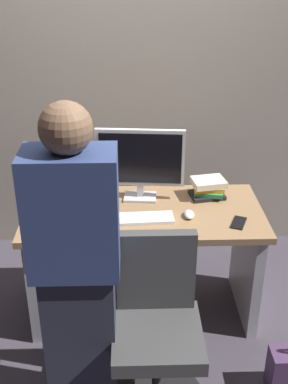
{
  "coord_description": "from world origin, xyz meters",
  "views": [
    {
      "loc": [
        -0.08,
        -2.58,
        2.17
      ],
      "look_at": [
        0.0,
        -0.05,
        0.9
      ],
      "focal_mm": 46.02,
      "sensor_mm": 36.0,
      "label": 1
    }
  ],
  "objects_px": {
    "cup_near_keyboard": "(61,212)",
    "cell_phone": "(239,223)",
    "desk": "(144,243)",
    "person_at_desk": "(76,272)",
    "monitor": "(140,161)",
    "keyboard": "(136,219)",
    "book_stack": "(208,188)",
    "office_chair": "(157,334)",
    "mouse": "(189,214)"
  },
  "relations": [
    {
      "from": "mouse",
      "to": "cell_phone",
      "type": "distance_m",
      "value": 0.29
    },
    {
      "from": "office_chair",
      "to": "cell_phone",
      "type": "relative_size",
      "value": 6.53
    },
    {
      "from": "mouse",
      "to": "person_at_desk",
      "type": "bearing_deg",
      "value": -132.41
    },
    {
      "from": "keyboard",
      "to": "cell_phone",
      "type": "xyz_separation_m",
      "value": [
        0.59,
        -0.05,
        -0.01
      ]
    },
    {
      "from": "desk",
      "to": "office_chair",
      "type": "relative_size",
      "value": 1.52
    },
    {
      "from": "monitor",
      "to": "book_stack",
      "type": "relative_size",
      "value": 2.31
    },
    {
      "from": "monitor",
      "to": "cup_near_keyboard",
      "type": "height_order",
      "value": "monitor"
    },
    {
      "from": "cell_phone",
      "to": "keyboard",
      "type": "bearing_deg",
      "value": -162.38
    },
    {
      "from": "keyboard",
      "to": "mouse",
      "type": "xyz_separation_m",
      "value": [
        0.31,
        0.03,
        0.01
      ]
    },
    {
      "from": "office_chair",
      "to": "cell_phone",
      "type": "distance_m",
      "value": 0.8
    },
    {
      "from": "office_chair",
      "to": "keyboard",
      "type": "distance_m",
      "value": 0.68
    },
    {
      "from": "keyboard",
      "to": "monitor",
      "type": "bearing_deg",
      "value": 80.97
    },
    {
      "from": "person_at_desk",
      "to": "keyboard",
      "type": "distance_m",
      "value": 0.69
    },
    {
      "from": "keyboard",
      "to": "cell_phone",
      "type": "distance_m",
      "value": 0.59
    },
    {
      "from": "desk",
      "to": "office_chair",
      "type": "distance_m",
      "value": 0.71
    },
    {
      "from": "monitor",
      "to": "keyboard",
      "type": "distance_m",
      "value": 0.37
    },
    {
      "from": "desk",
      "to": "keyboard",
      "type": "bearing_deg",
      "value": -111.74
    },
    {
      "from": "cup_near_keyboard",
      "to": "cell_phone",
      "type": "bearing_deg",
      "value": -4.22
    },
    {
      "from": "office_chair",
      "to": "cup_near_keyboard",
      "type": "distance_m",
      "value": 0.88
    },
    {
      "from": "desk",
      "to": "person_at_desk",
      "type": "distance_m",
      "value": 0.87
    },
    {
      "from": "keyboard",
      "to": "cup_near_keyboard",
      "type": "distance_m",
      "value": 0.43
    },
    {
      "from": "office_chair",
      "to": "mouse",
      "type": "bearing_deg",
      "value": 70.46
    },
    {
      "from": "person_at_desk",
      "to": "cell_phone",
      "type": "relative_size",
      "value": 11.38
    },
    {
      "from": "monitor",
      "to": "book_stack",
      "type": "xyz_separation_m",
      "value": [
        0.43,
        0.01,
        -0.2
      ]
    },
    {
      "from": "mouse",
      "to": "monitor",
      "type": "bearing_deg",
      "value": 138.69
    },
    {
      "from": "keyboard",
      "to": "cup_near_keyboard",
      "type": "bearing_deg",
      "value": 174.12
    },
    {
      "from": "office_chair",
      "to": "book_stack",
      "type": "xyz_separation_m",
      "value": [
        0.37,
        0.88,
        0.38
      ]
    },
    {
      "from": "cell_phone",
      "to": "office_chair",
      "type": "bearing_deg",
      "value": -109.97
    },
    {
      "from": "monitor",
      "to": "mouse",
      "type": "relative_size",
      "value": 5.41
    },
    {
      "from": "cup_near_keyboard",
      "to": "cell_phone",
      "type": "distance_m",
      "value": 1.02
    },
    {
      "from": "person_at_desk",
      "to": "mouse",
      "type": "relative_size",
      "value": 16.39
    },
    {
      "from": "monitor",
      "to": "cell_phone",
      "type": "bearing_deg",
      "value": -30.61
    },
    {
      "from": "desk",
      "to": "keyboard",
      "type": "xyz_separation_m",
      "value": [
        -0.05,
        -0.11,
        0.24
      ]
    },
    {
      "from": "person_at_desk",
      "to": "book_stack",
      "type": "relative_size",
      "value": 6.99
    },
    {
      "from": "cell_phone",
      "to": "monitor",
      "type": "bearing_deg",
      "value": 172.28
    },
    {
      "from": "cell_phone",
      "to": "person_at_desk",
      "type": "bearing_deg",
      "value": -124.05
    },
    {
      "from": "office_chair",
      "to": "desk",
      "type": "bearing_deg",
      "value": 93.54
    },
    {
      "from": "cell_phone",
      "to": "desk",
      "type": "bearing_deg",
      "value": -174.47
    },
    {
      "from": "desk",
      "to": "office_chair",
      "type": "xyz_separation_m",
      "value": [
        0.04,
        -0.7,
        -0.09
      ]
    },
    {
      "from": "person_at_desk",
      "to": "monitor",
      "type": "distance_m",
      "value": 0.96
    },
    {
      "from": "desk",
      "to": "person_at_desk",
      "type": "relative_size",
      "value": 0.87
    },
    {
      "from": "book_stack",
      "to": "cell_phone",
      "type": "relative_size",
      "value": 1.63
    },
    {
      "from": "desk",
      "to": "monitor",
      "type": "relative_size",
      "value": 2.65
    },
    {
      "from": "monitor",
      "to": "mouse",
      "type": "distance_m",
      "value": 0.44
    },
    {
      "from": "mouse",
      "to": "cell_phone",
      "type": "height_order",
      "value": "mouse"
    },
    {
      "from": "keyboard",
      "to": "cell_phone",
      "type": "height_order",
      "value": "keyboard"
    },
    {
      "from": "mouse",
      "to": "book_stack",
      "type": "height_order",
      "value": "book_stack"
    },
    {
      "from": "desk",
      "to": "person_at_desk",
      "type": "xyz_separation_m",
      "value": [
        -0.33,
        -0.73,
        0.32
      ]
    },
    {
      "from": "book_stack",
      "to": "cell_phone",
      "type": "distance_m",
      "value": 0.37
    },
    {
      "from": "keyboard",
      "to": "book_stack",
      "type": "bearing_deg",
      "value": 29.23
    }
  ]
}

